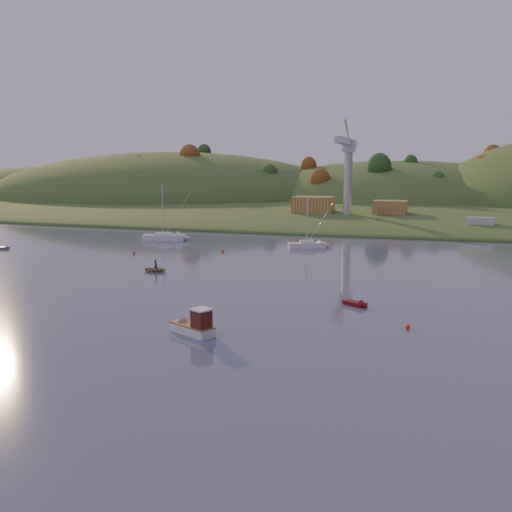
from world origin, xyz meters
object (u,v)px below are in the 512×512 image
(canoe, at_px, (156,269))
(grey_dinghy, at_px, (4,248))
(sailboat_near, at_px, (163,237))
(red_tender, at_px, (359,305))
(fishing_boat, at_px, (190,325))
(sailboat_far, at_px, (307,244))

(canoe, relative_size, grey_dinghy, 1.04)
(sailboat_near, xyz_separation_m, canoe, (15.53, -33.64, -0.44))
(sailboat_near, distance_m, canoe, 37.06)
(canoe, distance_m, red_tender, 34.08)
(fishing_boat, bearing_deg, canoe, -29.94)
(sailboat_near, relative_size, red_tender, 3.63)
(sailboat_near, xyz_separation_m, sailboat_far, (31.56, -1.90, -0.11))
(canoe, bearing_deg, red_tender, -115.64)
(canoe, bearing_deg, sailboat_near, 20.70)
(fishing_boat, xyz_separation_m, grey_dinghy, (-56.18, 40.12, -0.55))
(sailboat_near, distance_m, red_tender, 66.04)
(sailboat_near, bearing_deg, red_tender, -59.40)
(sailboat_far, bearing_deg, canoe, -141.66)
(canoe, xyz_separation_m, red_tender, (31.70, -12.52, -0.11))
(red_tender, bearing_deg, canoe, -168.03)
(red_tender, distance_m, grey_dinghy, 74.36)
(canoe, bearing_deg, fishing_boat, -151.27)
(sailboat_far, relative_size, red_tender, 2.96)
(sailboat_near, bearing_deg, canoe, -80.28)
(sailboat_near, height_order, canoe, sailboat_near)
(fishing_boat, bearing_deg, sailboat_far, -61.00)
(red_tender, height_order, grey_dinghy, grey_dinghy)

